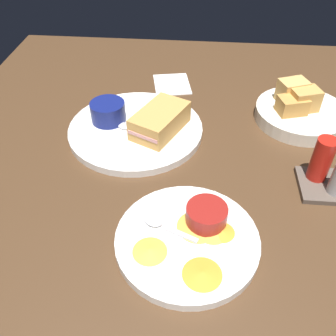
# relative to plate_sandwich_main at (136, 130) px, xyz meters

# --- Properties ---
(ground_plane) EXTENTS (1.10, 1.10, 0.03)m
(ground_plane) POSITION_rel_plate_sandwich_main_xyz_m (0.05, 0.12, -0.02)
(ground_plane) COLOR #4C331E
(plate_sandwich_main) EXTENTS (0.29, 0.29, 0.02)m
(plate_sandwich_main) POSITION_rel_plate_sandwich_main_xyz_m (0.00, 0.00, 0.00)
(plate_sandwich_main) COLOR white
(plate_sandwich_main) RESTS_ON ground_plane
(sandwich_half_near) EXTENTS (0.15, 0.13, 0.05)m
(sandwich_half_near) POSITION_rel_plate_sandwich_main_xyz_m (0.01, 0.05, 0.03)
(sandwich_half_near) COLOR tan
(sandwich_half_near) RESTS_ON plate_sandwich_main
(ramekin_dark_sauce) EXTENTS (0.07, 0.07, 0.04)m
(ramekin_dark_sauce) POSITION_rel_plate_sandwich_main_xyz_m (-0.02, -0.06, 0.03)
(ramekin_dark_sauce) COLOR navy
(ramekin_dark_sauce) RESTS_ON plate_sandwich_main
(spoon_by_dark_ramekin) EXTENTS (0.07, 0.09, 0.01)m
(spoon_by_dark_ramekin) POSITION_rel_plate_sandwich_main_xyz_m (0.01, -0.01, 0.01)
(spoon_by_dark_ramekin) COLOR silver
(spoon_by_dark_ramekin) RESTS_ON plate_sandwich_main
(plate_chips_companion) EXTENTS (0.23, 0.23, 0.02)m
(plate_chips_companion) POSITION_rel_plate_sandwich_main_xyz_m (0.28, 0.13, 0.00)
(plate_chips_companion) COLOR white
(plate_chips_companion) RESTS_ON ground_plane
(ramekin_light_gravy) EXTENTS (0.07, 0.07, 0.03)m
(ramekin_light_gravy) POSITION_rel_plate_sandwich_main_xyz_m (0.25, 0.15, 0.03)
(ramekin_light_gravy) COLOR maroon
(ramekin_light_gravy) RESTS_ON plate_chips_companion
(spoon_by_gravy_ramekin) EXTENTS (0.05, 0.10, 0.01)m
(spoon_by_gravy_ramekin) POSITION_rel_plate_sandwich_main_xyz_m (0.27, 0.08, 0.01)
(spoon_by_gravy_ramekin) COLOR silver
(spoon_by_gravy_ramekin) RESTS_ON plate_chips_companion
(plantain_chip_scatter) EXTENTS (0.16, 0.17, 0.01)m
(plantain_chip_scatter) POSITION_rel_plate_sandwich_main_xyz_m (0.29, 0.14, 0.01)
(plantain_chip_scatter) COLOR gold
(plantain_chip_scatter) RESTS_ON plate_chips_companion
(bread_basket_rear) EXTENTS (0.20, 0.20, 0.08)m
(bread_basket_rear) POSITION_rel_plate_sandwich_main_xyz_m (-0.08, 0.36, 0.02)
(bread_basket_rear) COLOR silver
(bread_basket_rear) RESTS_ON ground_plane
(condiment_caddy) EXTENTS (0.09, 0.09, 0.10)m
(condiment_caddy) POSITION_rel_plate_sandwich_main_xyz_m (0.13, 0.37, 0.03)
(condiment_caddy) COLOR brown
(condiment_caddy) RESTS_ON ground_plane
(paper_napkin_folded) EXTENTS (0.13, 0.11, 0.00)m
(paper_napkin_folded) POSITION_rel_plate_sandwich_main_xyz_m (-0.22, 0.06, -0.01)
(paper_napkin_folded) COLOR white
(paper_napkin_folded) RESTS_ON ground_plane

